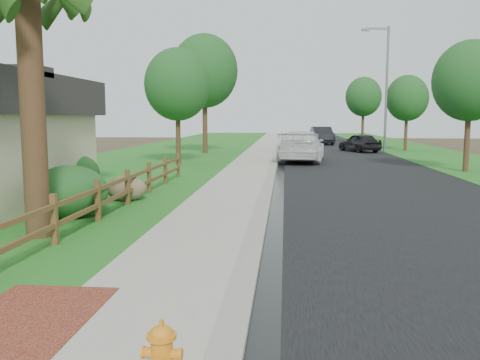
# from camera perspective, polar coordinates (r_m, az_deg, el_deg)

# --- Properties ---
(ground) EXTENTS (120.00, 120.00, 0.00)m
(ground) POSITION_cam_1_polar(r_m,az_deg,el_deg) (7.44, -3.26, -13.59)
(ground) COLOR #3C3020
(road) EXTENTS (8.00, 90.00, 0.02)m
(road) POSITION_cam_1_polar(r_m,az_deg,el_deg) (42.12, 9.96, 3.36)
(road) COLOR black
(road) RESTS_ON ground
(curb) EXTENTS (0.40, 90.00, 0.12)m
(curb) POSITION_cam_1_polar(r_m,az_deg,el_deg) (41.97, 4.23, 3.50)
(curb) COLOR gray
(curb) RESTS_ON ground
(wet_gutter) EXTENTS (0.50, 90.00, 0.00)m
(wet_gutter) POSITION_cam_1_polar(r_m,az_deg,el_deg) (41.97, 4.70, 3.45)
(wet_gutter) COLOR black
(wet_gutter) RESTS_ON road
(sidewalk) EXTENTS (2.20, 90.00, 0.10)m
(sidewalk) POSITION_cam_1_polar(r_m,az_deg,el_deg) (42.01, 2.45, 3.51)
(sidewalk) COLOR #9D9888
(sidewalk) RESTS_ON ground
(grass_strip) EXTENTS (1.60, 90.00, 0.06)m
(grass_strip) POSITION_cam_1_polar(r_m,az_deg,el_deg) (42.14, -0.14, 3.50)
(grass_strip) COLOR #18571B
(grass_strip) RESTS_ON ground
(lawn_near) EXTENTS (9.00, 90.00, 0.04)m
(lawn_near) POSITION_cam_1_polar(r_m,az_deg,el_deg) (42.93, -7.08, 3.49)
(lawn_near) COLOR #18571B
(lawn_near) RESTS_ON ground
(verge_far) EXTENTS (6.00, 90.00, 0.04)m
(verge_far) POSITION_cam_1_polar(r_m,az_deg,el_deg) (43.26, 19.12, 3.19)
(verge_far) COLOR #18571B
(verge_far) RESTS_ON ground
(brick_patch) EXTENTS (1.60, 2.40, 0.11)m
(brick_patch) POSITION_cam_1_polar(r_m,az_deg,el_deg) (7.18, -22.75, -14.43)
(brick_patch) COLOR maroon
(brick_patch) RESTS_ON ground
(ranch_fence) EXTENTS (0.12, 16.92, 1.10)m
(ranch_fence) POSITION_cam_1_polar(r_m,az_deg,el_deg) (14.21, -13.97, -1.28)
(ranch_fence) COLOR #51341B
(ranch_fence) RESTS_ON ground
(fire_hydrant) EXTENTS (0.43, 0.34, 0.66)m
(fire_hydrant) POSITION_cam_1_polar(r_m,az_deg,el_deg) (5.06, -8.78, -19.01)
(fire_hydrant) COLOR orange
(fire_hydrant) RESTS_ON sidewalk
(white_suv) EXTENTS (3.15, 6.44, 1.80)m
(white_suv) POSITION_cam_1_polar(r_m,az_deg,el_deg) (30.44, 6.92, 3.77)
(white_suv) COLOR silver
(white_suv) RESTS_ON road
(dark_car_mid) EXTENTS (3.16, 4.46, 1.41)m
(dark_car_mid) POSITION_cam_1_polar(r_m,az_deg,el_deg) (40.09, 13.27, 4.12)
(dark_car_mid) COLOR black
(dark_car_mid) RESTS_ON road
(dark_car_far) EXTENTS (2.27, 5.34, 1.71)m
(dark_car_far) POSITION_cam_1_polar(r_m,az_deg,el_deg) (50.87, 9.16, 4.97)
(dark_car_far) COLOR black
(dark_car_far) RESTS_ON road
(streetlight) EXTENTS (2.18, 0.63, 9.48)m
(streetlight) POSITION_cam_1_polar(r_m,az_deg,el_deg) (40.90, 15.91, 10.61)
(streetlight) COLOR gray
(streetlight) RESTS_ON ground
(boulder) EXTENTS (1.44, 1.21, 0.83)m
(boulder) POSITION_cam_1_polar(r_m,az_deg,el_deg) (16.24, -12.62, -0.95)
(boulder) COLOR brown
(boulder) RESTS_ON ground
(shrub_b) EXTENTS (2.41, 2.41, 1.39)m
(shrub_b) POSITION_cam_1_polar(r_m,az_deg,el_deg) (13.95, -18.63, -1.27)
(shrub_b) COLOR #1B4E1F
(shrub_b) RESTS_ON ground
(shrub_c) EXTENTS (1.73, 1.73, 1.18)m
(shrub_c) POSITION_cam_1_polar(r_m,az_deg,el_deg) (15.94, -17.96, -0.64)
(shrub_c) COLOR #1B4E1F
(shrub_c) RESTS_ON ground
(shrub_d) EXTENTS (2.42, 2.42, 1.37)m
(shrub_d) POSITION_cam_1_polar(r_m,az_deg,el_deg) (18.86, -18.47, 0.77)
(shrub_d) COLOR #1B4E1F
(shrub_d) RESTS_ON ground
(tree_near_left) EXTENTS (3.62, 3.62, 6.42)m
(tree_near_left) POSITION_cam_1_polar(r_m,az_deg,el_deg) (28.52, -7.04, 10.58)
(tree_near_left) COLOR #382817
(tree_near_left) RESTS_ON ground
(tree_near_right) EXTENTS (3.48, 3.48, 6.26)m
(tree_near_right) POSITION_cam_1_polar(r_m,az_deg,el_deg) (26.72, 24.43, 10.09)
(tree_near_right) COLOR #382817
(tree_near_right) RESTS_ON ground
(tree_mid_left) EXTENTS (4.82, 4.82, 8.61)m
(tree_mid_left) POSITION_cam_1_polar(r_m,az_deg,el_deg) (37.53, -4.00, 12.09)
(tree_mid_left) COLOR #382817
(tree_mid_left) RESTS_ON ground
(tree_mid_right) EXTENTS (3.27, 3.27, 5.93)m
(tree_mid_right) POSITION_cam_1_polar(r_m,az_deg,el_deg) (42.25, 18.26, 8.71)
(tree_mid_right) COLOR #382817
(tree_mid_right) RESTS_ON ground
(tree_far_right) EXTENTS (3.67, 3.67, 6.78)m
(tree_far_right) POSITION_cam_1_polar(r_m,az_deg,el_deg) (54.28, 13.70, 9.06)
(tree_far_right) COLOR #382817
(tree_far_right) RESTS_ON ground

